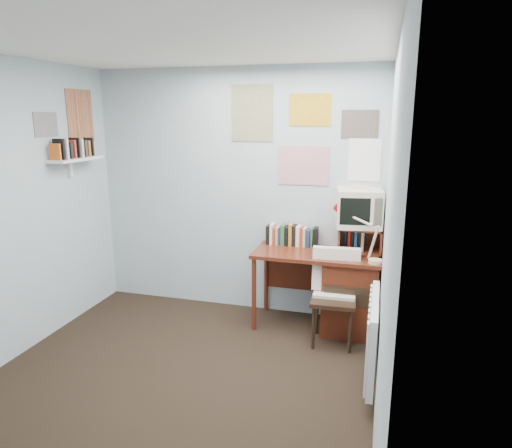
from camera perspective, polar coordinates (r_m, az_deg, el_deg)
The scene contains 14 objects.
ground at distance 3.67m, azimuth -11.40°, elevation -20.51°, with size 3.50×3.50×0.00m, color black.
back_wall at distance 4.73m, azimuth -2.55°, elevation 3.94°, with size 3.00×0.02×2.50m, color #AFC2C8.
right_wall at distance 2.80m, azimuth 15.93°, elevation -3.36°, with size 0.02×3.50×2.50m, color #AFC2C8.
ceiling at distance 3.08m, azimuth -13.71°, elevation 21.80°, with size 3.00×3.50×0.02m, color white.
desk at distance 4.48m, azimuth 11.00°, elevation -8.10°, with size 1.20×0.55×0.76m.
desk_chair at distance 4.20m, azimuth 9.69°, elevation -9.35°, with size 0.43×0.41×0.84m, color black.
desk_lamp at distance 4.11m, azimuth 14.87°, elevation -1.80°, with size 0.31×0.27×0.44m, color red.
tv_riser at distance 4.43m, azimuth 12.92°, elevation -1.90°, with size 0.40×0.30×0.25m, color #572213.
crt_tv at distance 4.38m, azimuth 12.73°, elevation 2.21°, with size 0.41×0.38×0.39m, color beige.
book_row at distance 4.57m, azimuth 5.05°, elevation -1.34°, with size 0.60×0.14×0.22m, color #572213.
radiator at distance 3.61m, azimuth 14.42°, elevation -13.51°, with size 0.09×0.80×0.60m, color white.
wall_shelf at distance 4.76m, azimuth -21.57°, elevation 7.56°, with size 0.20×0.62×0.24m, color white.
posters_back at distance 4.49m, azimuth 6.02°, elevation 11.07°, with size 1.20×0.01×0.90m, color white.
posters_left at distance 4.79m, azimuth -22.89°, elevation 12.05°, with size 0.01×0.70×0.60m, color white.
Camera 1 is at (1.45, -2.68, 2.04)m, focal length 32.00 mm.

